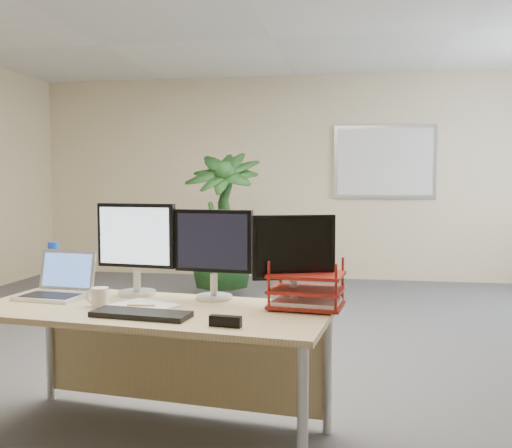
% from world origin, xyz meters
% --- Properties ---
extents(floor, '(8.00, 8.00, 0.00)m').
position_xyz_m(floor, '(0.00, 0.00, 0.00)').
color(floor, '#444449').
rests_on(floor, ground).
extents(back_wall, '(7.00, 0.04, 2.70)m').
position_xyz_m(back_wall, '(0.00, 4.00, 1.35)').
color(back_wall, beige).
rests_on(back_wall, floor).
extents(whiteboard, '(1.30, 0.04, 0.95)m').
position_xyz_m(whiteboard, '(1.20, 3.97, 1.55)').
color(whiteboard, silver).
rests_on(whiteboard, back_wall).
extents(desk, '(1.83, 0.93, 0.68)m').
position_xyz_m(desk, '(-0.15, -0.88, 0.54)').
color(desk, tan).
rests_on(desk, floor).
extents(floor_plant, '(0.91, 0.91, 1.50)m').
position_xyz_m(floor_plant, '(-0.60, 2.42, 0.75)').
color(floor_plant, '#123313').
rests_on(floor_plant, floor).
extents(monitor_left, '(0.45, 0.21, 0.50)m').
position_xyz_m(monitor_left, '(-0.35, -0.68, 0.96)').
color(monitor_left, silver).
rests_on(monitor_left, desk).
extents(monitor_right, '(0.43, 0.19, 0.48)m').
position_xyz_m(monitor_right, '(0.09, -0.72, 0.95)').
color(monitor_right, silver).
rests_on(monitor_right, desk).
extents(monitor_dark, '(0.40, 0.19, 0.46)m').
position_xyz_m(monitor_dark, '(0.53, -0.85, 0.94)').
color(monitor_dark, silver).
rests_on(monitor_dark, desk).
extents(laptop, '(0.37, 0.33, 0.24)m').
position_xyz_m(laptop, '(-0.76, -0.79, 0.74)').
color(laptop, silver).
rests_on(laptop, desk).
extents(keyboard, '(0.48, 0.20, 0.03)m').
position_xyz_m(keyboard, '(-0.14, -1.16, 0.69)').
color(keyboard, black).
rests_on(keyboard, desk).
extents(coffee_mug, '(0.12, 0.09, 0.10)m').
position_xyz_m(coffee_mug, '(-0.43, -1.00, 0.72)').
color(coffee_mug, white).
rests_on(coffee_mug, desk).
extents(spiral_notebook, '(0.36, 0.33, 0.01)m').
position_xyz_m(spiral_notebook, '(-0.20, -0.97, 0.68)').
color(spiral_notebook, white).
rests_on(spiral_notebook, desk).
extents(orange_pen, '(0.14, 0.02, 0.01)m').
position_xyz_m(orange_pen, '(-0.20, -1.01, 0.69)').
color(orange_pen, orange).
rests_on(orange_pen, spiral_notebook).
extents(yellow_highlighter, '(0.12, 0.02, 0.02)m').
position_xyz_m(yellow_highlighter, '(0.02, -1.07, 0.68)').
color(yellow_highlighter, yellow).
rests_on(yellow_highlighter, desk).
extents(water_bottle, '(0.07, 0.07, 0.27)m').
position_xyz_m(water_bottle, '(-0.90, -0.59, 0.81)').
color(water_bottle, silver).
rests_on(water_bottle, desk).
extents(letter_tray, '(0.38, 0.31, 0.17)m').
position_xyz_m(letter_tray, '(0.60, -0.85, 0.75)').
color(letter_tray, maroon).
rests_on(letter_tray, desk).
extents(stapler, '(0.14, 0.05, 0.05)m').
position_xyz_m(stapler, '(0.28, -1.27, 0.70)').
color(stapler, black).
rests_on(stapler, desk).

